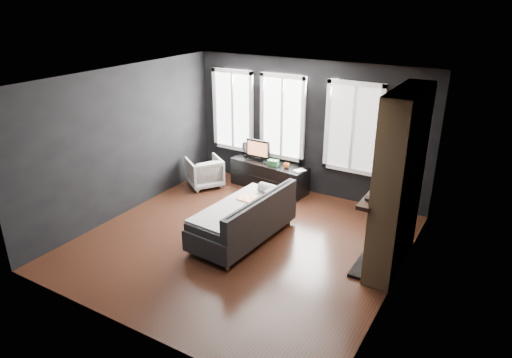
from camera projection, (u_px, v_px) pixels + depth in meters
The scene contains 18 objects.
floor at pixel (242, 242), 7.64m from camera, with size 5.00×5.00×0.00m, color black.
ceiling at pixel (240, 79), 6.61m from camera, with size 5.00×5.00×0.00m, color white.
wall_back at pixel (308, 128), 9.12m from camera, with size 5.00×0.02×2.70m, color black.
wall_left at pixel (125, 142), 8.30m from camera, with size 0.02×5.00×2.70m, color black.
wall_right at pixel (402, 201), 5.95m from camera, with size 0.02×5.00×2.70m, color black.
windows at pixel (288, 75), 8.91m from camera, with size 4.00×0.16×1.76m, color white, non-canonical shape.
fireplace at pixel (399, 182), 6.52m from camera, with size 0.70×1.62×2.70m, color #93724C, non-canonical shape.
sofa at pixel (243, 216), 7.59m from camera, with size 1.00×1.99×0.86m, color black, non-canonical shape.
stripe_pillow at pixel (272, 197), 7.81m from camera, with size 0.07×0.32×0.32m, color gray.
armchair at pixel (205, 171), 9.71m from camera, with size 0.68×0.63×0.70m, color white.
media_console at pixel (269, 176), 9.60m from camera, with size 1.69×0.53×0.58m, color black, non-canonical shape.
monitor at pixel (258, 149), 9.57m from camera, with size 0.56×0.12×0.50m, color black, non-canonical shape.
desk_fan at pixel (246, 149), 9.80m from camera, with size 0.24×0.24×0.33m, color #9A9A9A, non-canonical shape.
mug at pixel (286, 165), 9.19m from camera, with size 0.13×0.10×0.13m, color #D05F24.
book at pixel (297, 164), 9.08m from camera, with size 0.17×0.02×0.23m, color tan.
storage_box at pixel (273, 163), 9.32m from camera, with size 0.21×0.14×0.12m, color #306A38.
mantel_vase at pixel (390, 171), 7.01m from camera, with size 0.19×0.19×0.19m, color gold.
mantel_clock at pixel (369, 199), 6.24m from camera, with size 0.13×0.13×0.04m, color black.
Camera 1 is at (3.59, -5.62, 3.88)m, focal length 32.00 mm.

